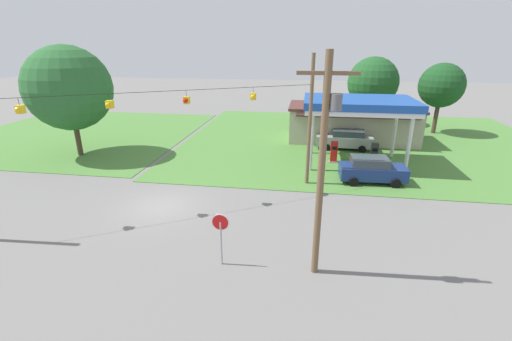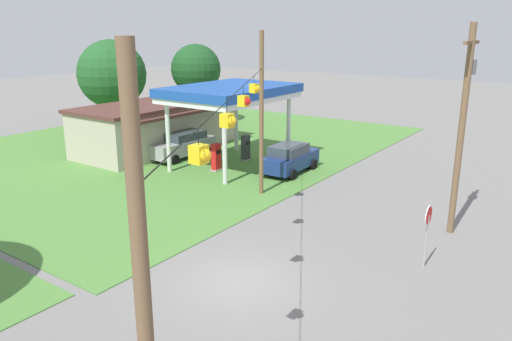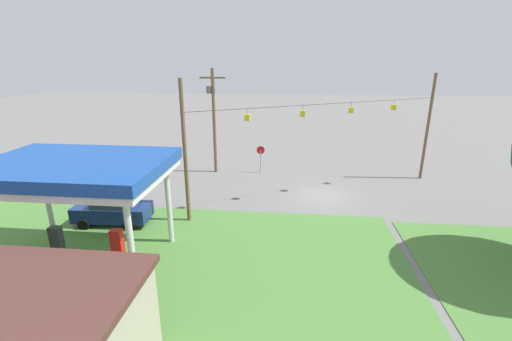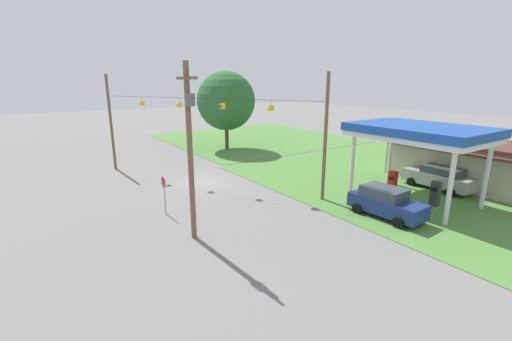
% 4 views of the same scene
% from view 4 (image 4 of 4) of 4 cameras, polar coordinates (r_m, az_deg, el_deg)
% --- Properties ---
extents(ground_plane, '(160.00, 160.00, 0.00)m').
position_cam_4_polar(ground_plane, '(28.79, -8.71, -1.88)').
color(ground_plane, slate).
extents(grass_verge_station_corner, '(36.00, 28.00, 0.04)m').
position_cam_4_polar(grass_verge_station_corner, '(32.09, 34.47, -2.60)').
color(grass_verge_station_corner, '#4C7F38').
rests_on(grass_verge_station_corner, ground).
extents(grass_verge_opposite_corner, '(24.00, 24.00, 0.04)m').
position_cam_4_polar(grass_verge_opposite_corner, '(50.17, -0.23, 5.43)').
color(grass_verge_opposite_corner, '#4C7F38').
rests_on(grass_verge_opposite_corner, ground).
extents(gas_station_canopy, '(8.42, 5.92, 5.29)m').
position_cam_4_polar(gas_station_canopy, '(25.35, 25.58, 5.63)').
color(gas_station_canopy, silver).
rests_on(gas_station_canopy, ground).
extents(gas_station_store, '(12.58, 6.24, 3.53)m').
position_cam_4_polar(gas_station_store, '(32.17, 32.57, 0.98)').
color(gas_station_store, '#B2A893').
rests_on(gas_station_store, ground).
extents(fuel_pump_near, '(0.71, 0.56, 1.79)m').
position_cam_4_polar(fuel_pump_near, '(26.97, 21.76, -2.04)').
color(fuel_pump_near, gray).
rests_on(fuel_pump_near, ground).
extents(fuel_pump_far, '(0.71, 0.56, 1.79)m').
position_cam_4_polar(fuel_pump_far, '(25.44, 27.68, -3.67)').
color(fuel_pump_far, gray).
rests_on(fuel_pump_far, ground).
extents(car_at_pumps_front, '(4.60, 2.27, 1.85)m').
position_cam_4_polar(car_at_pumps_front, '(22.44, 20.82, -4.96)').
color(car_at_pumps_front, navy).
rests_on(car_at_pumps_front, ground).
extents(car_at_pumps_rear, '(5.16, 2.30, 1.84)m').
position_cam_4_polar(car_at_pumps_rear, '(29.77, 28.20, -1.02)').
color(car_at_pumps_rear, '#9E9EA3').
rests_on(car_at_pumps_rear, ground).
extents(stop_sign_roadside, '(0.80, 0.08, 2.50)m').
position_cam_4_polar(stop_sign_roadside, '(21.91, -15.09, -2.60)').
color(stop_sign_roadside, '#99999E').
rests_on(stop_sign_roadside, ground).
extents(utility_pole_main, '(2.20, 0.44, 9.08)m').
position_cam_4_polar(utility_pole_main, '(17.42, -10.93, 4.34)').
color(utility_pole_main, brown).
rests_on(utility_pole_main, ground).
extents(signal_span_gantry, '(17.67, 10.24, 8.75)m').
position_cam_4_polar(signal_span_gantry, '(27.81, -9.12, 7.58)').
color(signal_span_gantry, brown).
rests_on(signal_span_gantry, ground).
extents(tree_west_verge, '(6.93, 6.93, 9.29)m').
position_cam_4_polar(tree_west_verge, '(41.53, -5.02, 11.47)').
color(tree_west_verge, '#4C3828').
rests_on(tree_west_verge, ground).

